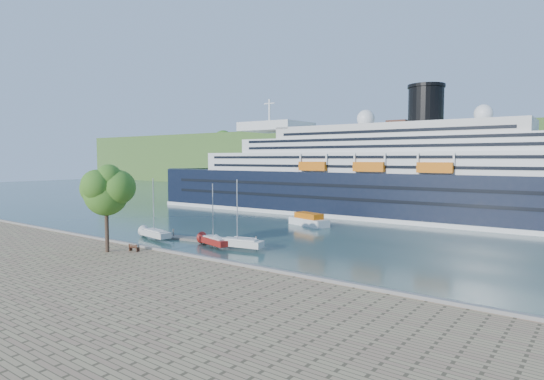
% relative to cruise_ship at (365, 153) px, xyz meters
% --- Properties ---
extents(ground, '(400.00, 400.00, 0.00)m').
position_rel_cruise_ship_xyz_m(ground, '(-5.09, -52.37, -13.06)').
color(ground, '#294A48').
rests_on(ground, ground).
extents(far_hillside, '(400.00, 50.00, 24.00)m').
position_rel_cruise_ship_xyz_m(far_hillside, '(-5.09, 92.63, -1.06)').
color(far_hillside, '#3D6026').
rests_on(far_hillside, ground).
extents(quay_coping, '(220.00, 0.50, 0.30)m').
position_rel_cruise_ship_xyz_m(quay_coping, '(-5.09, -52.57, -11.91)').
color(quay_coping, slate).
rests_on(quay_coping, promenade).
extents(cruise_ship, '(116.72, 20.14, 26.12)m').
position_rel_cruise_ship_xyz_m(cruise_ship, '(0.00, 0.00, 0.00)').
color(cruise_ship, black).
rests_on(cruise_ship, ground).
extents(park_bench, '(1.51, 0.76, 0.93)m').
position_rel_cruise_ship_xyz_m(park_bench, '(-3.92, -54.61, -11.59)').
color(park_bench, '#472514').
rests_on(park_bench, promenade).
extents(promenade_tree, '(6.72, 6.72, 11.13)m').
position_rel_cruise_ship_xyz_m(promenade_tree, '(-6.14, -56.75, -6.49)').
color(promenade_tree, '#28671B').
rests_on(promenade_tree, promenade).
extents(floating_pontoon, '(16.13, 4.58, 0.36)m').
position_rel_cruise_ship_xyz_m(floating_pontoon, '(-5.97, -41.34, -12.88)').
color(floating_pontoon, slate).
rests_on(floating_pontoon, ground).
extents(sailboat_white_near, '(6.91, 2.97, 8.65)m').
position_rel_cruise_ship_xyz_m(sailboat_white_near, '(-12.49, -44.55, -8.73)').
color(sailboat_white_near, silver).
rests_on(sailboat_white_near, ground).
extents(sailboat_red, '(6.60, 3.41, 8.22)m').
position_rel_cruise_ship_xyz_m(sailboat_red, '(-1.47, -43.48, -8.95)').
color(sailboat_red, maroon).
rests_on(sailboat_red, ground).
extents(sailboat_white_far, '(7.08, 3.17, 8.84)m').
position_rel_cruise_ship_xyz_m(sailboat_white_far, '(2.51, -42.79, -8.64)').
color(sailboat_white_far, silver).
rests_on(sailboat_white_far, ground).
extents(tender_launch, '(8.66, 5.09, 2.27)m').
position_rel_cruise_ship_xyz_m(tender_launch, '(-1.86, -19.00, -11.92)').
color(tender_launch, orange).
rests_on(tender_launch, ground).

